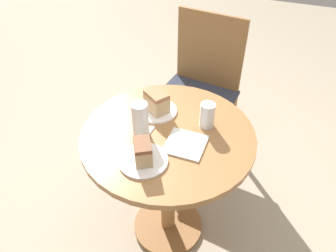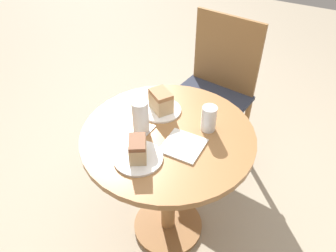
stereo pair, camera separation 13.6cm
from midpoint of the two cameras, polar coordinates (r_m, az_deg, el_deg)
name	(u,v)px [view 1 (the left image)]	position (r m, az deg, el deg)	size (l,w,h in m)	color
ground_plane	(168,226)	(1.99, -2.04, -17.08)	(8.00, 8.00, 0.00)	tan
table	(168,160)	(1.55, -2.51, -6.09)	(0.77, 0.77, 0.72)	#9E6B3D
chair	(199,87)	(2.13, 3.69, 6.72)	(0.52, 0.48, 0.95)	olive
plate_near	(143,160)	(1.32, -7.28, -6.09)	(0.20, 0.20, 0.01)	white
plate_far	(157,111)	(1.55, -4.45, 2.57)	(0.19, 0.19, 0.01)	white
cake_slice_near	(143,151)	(1.28, -7.47, -4.55)	(0.11, 0.12, 0.09)	tan
cake_slice_far	(157,102)	(1.52, -4.55, 4.17)	(0.13, 0.13, 0.10)	tan
glass_lemonade	(207,117)	(1.44, 4.17, 1.54)	(0.07, 0.07, 0.12)	silver
glass_water	(140,121)	(1.40, -7.62, 0.77)	(0.07, 0.07, 0.16)	silver
napkin_stack	(186,144)	(1.37, 0.25, -3.30)	(0.16, 0.16, 0.01)	silver
fork	(144,139)	(1.41, -6.98, -2.40)	(0.03, 0.18, 0.00)	silver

